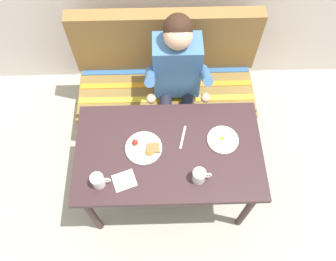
{
  "coord_description": "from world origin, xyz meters",
  "views": [
    {
      "loc": [
        -0.03,
        -0.94,
        2.67
      ],
      "look_at": [
        0.0,
        0.15,
        0.72
      ],
      "focal_mm": 36.11,
      "sensor_mm": 36.0,
      "label": 1
    }
  ],
  "objects_px": {
    "napkin": "(124,181)",
    "plate_breakfast": "(144,148)",
    "couch": "(166,90)",
    "coffee_mug_second": "(98,181)",
    "coffee_mug": "(199,176)",
    "fork": "(183,137)",
    "table": "(169,156)",
    "person": "(177,76)",
    "plate_eggs": "(223,140)"
  },
  "relations": [
    {
      "from": "napkin",
      "to": "plate_breakfast",
      "type": "bearing_deg",
      "value": 60.32
    },
    {
      "from": "couch",
      "to": "napkin",
      "type": "relative_size",
      "value": 10.81
    },
    {
      "from": "coffee_mug_second",
      "to": "napkin",
      "type": "relative_size",
      "value": 0.89
    },
    {
      "from": "coffee_mug",
      "to": "fork",
      "type": "height_order",
      "value": "coffee_mug"
    },
    {
      "from": "plate_breakfast",
      "to": "fork",
      "type": "height_order",
      "value": "plate_breakfast"
    },
    {
      "from": "plate_breakfast",
      "to": "napkin",
      "type": "relative_size",
      "value": 1.77
    },
    {
      "from": "napkin",
      "to": "coffee_mug",
      "type": "bearing_deg",
      "value": 0.09
    },
    {
      "from": "table",
      "to": "person",
      "type": "relative_size",
      "value": 0.99
    },
    {
      "from": "person",
      "to": "coffee_mug",
      "type": "xyz_separation_m",
      "value": [
        0.1,
        -0.79,
        0.04
      ]
    },
    {
      "from": "plate_breakfast",
      "to": "coffee_mug_second",
      "type": "relative_size",
      "value": 1.99
    },
    {
      "from": "plate_breakfast",
      "to": "fork",
      "type": "distance_m",
      "value": 0.26
    },
    {
      "from": "table",
      "to": "plate_eggs",
      "type": "distance_m",
      "value": 0.37
    },
    {
      "from": "plate_breakfast",
      "to": "coffee_mug",
      "type": "distance_m",
      "value": 0.4
    },
    {
      "from": "couch",
      "to": "coffee_mug_second",
      "type": "bearing_deg",
      "value": -113.46
    },
    {
      "from": "couch",
      "to": "plate_breakfast",
      "type": "height_order",
      "value": "couch"
    },
    {
      "from": "couch",
      "to": "plate_eggs",
      "type": "xyz_separation_m",
      "value": [
        0.35,
        -0.7,
        0.41
      ]
    },
    {
      "from": "plate_breakfast",
      "to": "plate_eggs",
      "type": "relative_size",
      "value": 1.16
    },
    {
      "from": "napkin",
      "to": "plate_eggs",
      "type": "bearing_deg",
      "value": 22.59
    },
    {
      "from": "coffee_mug",
      "to": "fork",
      "type": "bearing_deg",
      "value": 105.99
    },
    {
      "from": "coffee_mug",
      "to": "coffee_mug_second",
      "type": "relative_size",
      "value": 1.0
    },
    {
      "from": "couch",
      "to": "coffee_mug",
      "type": "height_order",
      "value": "couch"
    },
    {
      "from": "coffee_mug_second",
      "to": "couch",
      "type": "bearing_deg",
      "value": 66.54
    },
    {
      "from": "coffee_mug",
      "to": "fork",
      "type": "distance_m",
      "value": 0.3
    },
    {
      "from": "person",
      "to": "couch",
      "type": "bearing_deg",
      "value": 113.96
    },
    {
      "from": "table",
      "to": "fork",
      "type": "distance_m",
      "value": 0.16
    },
    {
      "from": "coffee_mug",
      "to": "napkin",
      "type": "height_order",
      "value": "coffee_mug"
    },
    {
      "from": "couch",
      "to": "napkin",
      "type": "xyz_separation_m",
      "value": [
        -0.27,
        -0.96,
        0.4
      ]
    },
    {
      "from": "plate_breakfast",
      "to": "coffee_mug_second",
      "type": "bearing_deg",
      "value": -140.0
    },
    {
      "from": "napkin",
      "to": "fork",
      "type": "relative_size",
      "value": 0.78
    },
    {
      "from": "fork",
      "to": "napkin",
      "type": "bearing_deg",
      "value": -128.11
    },
    {
      "from": "table",
      "to": "plate_breakfast",
      "type": "distance_m",
      "value": 0.18
    },
    {
      "from": "couch",
      "to": "coffee_mug",
      "type": "relative_size",
      "value": 12.2
    },
    {
      "from": "table",
      "to": "plate_breakfast",
      "type": "relative_size",
      "value": 5.1
    },
    {
      "from": "plate_breakfast",
      "to": "napkin",
      "type": "xyz_separation_m",
      "value": [
        -0.12,
        -0.21,
        -0.01
      ]
    },
    {
      "from": "plate_breakfast",
      "to": "table",
      "type": "bearing_deg",
      "value": -5.31
    },
    {
      "from": "person",
      "to": "napkin",
      "type": "xyz_separation_m",
      "value": [
        -0.35,
        -0.79,
        -0.01
      ]
    },
    {
      "from": "table",
      "to": "plate_eggs",
      "type": "bearing_deg",
      "value": 9.96
    },
    {
      "from": "person",
      "to": "fork",
      "type": "distance_m",
      "value": 0.5
    },
    {
      "from": "napkin",
      "to": "person",
      "type": "bearing_deg",
      "value": 65.91
    },
    {
      "from": "table",
      "to": "fork",
      "type": "relative_size",
      "value": 7.06
    },
    {
      "from": "table",
      "to": "plate_breakfast",
      "type": "bearing_deg",
      "value": 174.69
    },
    {
      "from": "couch",
      "to": "person",
      "type": "xyz_separation_m",
      "value": [
        0.08,
        -0.17,
        0.41
      ]
    },
    {
      "from": "coffee_mug",
      "to": "napkin",
      "type": "relative_size",
      "value": 0.89
    },
    {
      "from": "plate_eggs",
      "to": "coffee_mug_second",
      "type": "distance_m",
      "value": 0.82
    },
    {
      "from": "fork",
      "to": "plate_eggs",
      "type": "bearing_deg",
      "value": 7.49
    },
    {
      "from": "couch",
      "to": "plate_eggs",
      "type": "relative_size",
      "value": 7.1
    },
    {
      "from": "table",
      "to": "person",
      "type": "xyz_separation_m",
      "value": [
        0.08,
        0.59,
        0.09
      ]
    },
    {
      "from": "couch",
      "to": "coffee_mug_second",
      "type": "xyz_separation_m",
      "value": [
        -0.42,
        -0.98,
        0.45
      ]
    },
    {
      "from": "napkin",
      "to": "fork",
      "type": "xyz_separation_m",
      "value": [
        0.37,
        0.29,
        -0.0
      ]
    },
    {
      "from": "plate_eggs",
      "to": "napkin",
      "type": "relative_size",
      "value": 1.52
    }
  ]
}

